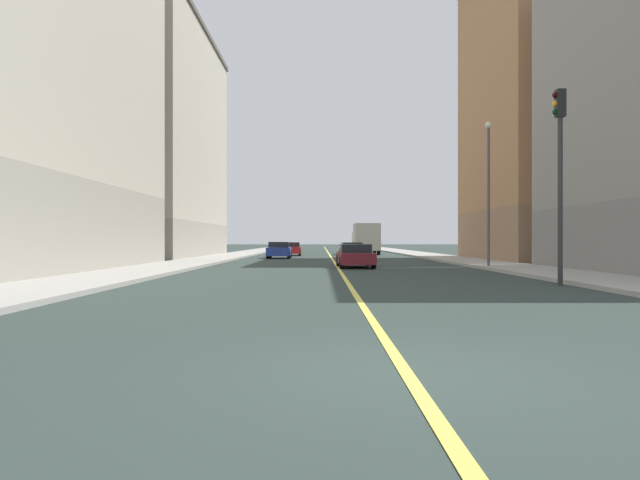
% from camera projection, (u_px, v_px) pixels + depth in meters
% --- Properties ---
extents(ground_plane, '(400.00, 400.00, 0.00)m').
position_uv_depth(ground_plane, '(403.00, 373.00, 6.67)').
color(ground_plane, '#2A3632').
rests_on(ground_plane, ground).
extents(sidewalk_left, '(3.64, 168.00, 0.15)m').
position_uv_depth(sidewalk_left, '(425.00, 255.00, 55.71)').
color(sidewalk_left, '#9E9B93').
rests_on(sidewalk_left, ground).
extents(sidewalk_right, '(3.64, 168.00, 0.15)m').
position_uv_depth(sidewalk_right, '(231.00, 255.00, 55.64)').
color(sidewalk_right, '#9E9B93').
rests_on(sidewalk_right, ground).
extents(lane_center_stripe, '(0.16, 154.00, 0.01)m').
position_uv_depth(lane_center_stripe, '(328.00, 256.00, 55.67)').
color(lane_center_stripe, '#E5D14C').
rests_on(lane_center_stripe, ground).
extents(building_left_mid, '(8.93, 15.88, 22.68)m').
position_uv_depth(building_left_mid, '(539.00, 106.00, 43.37)').
color(building_left_mid, '#8F6B4F').
rests_on(building_left_mid, ground).
extents(building_right_midblock, '(8.93, 23.45, 19.94)m').
position_uv_depth(building_right_midblock, '(154.00, 143.00, 51.64)').
color(building_right_midblock, '#9D9688').
rests_on(building_right_midblock, ground).
extents(traffic_light_left_near, '(0.40, 0.32, 6.43)m').
position_uv_depth(traffic_light_left_near, '(557.00, 160.00, 19.41)').
color(traffic_light_left_near, '#2D2D2D').
rests_on(traffic_light_left_near, ground).
extents(street_lamp_left_near, '(0.36, 0.36, 7.58)m').
position_uv_depth(street_lamp_left_near, '(486.00, 179.00, 31.17)').
color(street_lamp_left_near, '#4C4C51').
rests_on(street_lamp_left_near, ground).
extents(car_red, '(1.85, 4.59, 1.28)m').
position_uv_depth(car_red, '(289.00, 249.00, 57.10)').
color(car_red, red).
rests_on(car_red, ground).
extents(car_green, '(2.00, 4.10, 1.21)m').
position_uv_depth(car_green, '(290.00, 247.00, 72.71)').
color(car_green, '#1E6B38').
rests_on(car_green, ground).
extents(car_maroon, '(1.98, 4.63, 1.27)m').
position_uv_depth(car_maroon, '(353.00, 256.00, 32.36)').
color(car_maroon, maroon).
rests_on(car_maroon, ground).
extents(car_orange, '(2.04, 4.67, 1.30)m').
position_uv_depth(car_orange, '(349.00, 250.00, 49.05)').
color(car_orange, orange).
rests_on(car_orange, ground).
extents(car_blue, '(1.91, 4.18, 1.35)m').
position_uv_depth(car_blue, '(277.00, 250.00, 48.73)').
color(car_blue, '#23389E').
rests_on(car_blue, ground).
extents(car_teal, '(2.01, 4.32, 1.31)m').
position_uv_depth(car_teal, '(357.00, 247.00, 72.57)').
color(car_teal, '#196670').
rests_on(car_teal, ground).
extents(box_truck, '(2.58, 7.37, 3.17)m').
position_uv_depth(box_truck, '(363.00, 238.00, 61.41)').
color(box_truck, beige).
rests_on(box_truck, ground).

